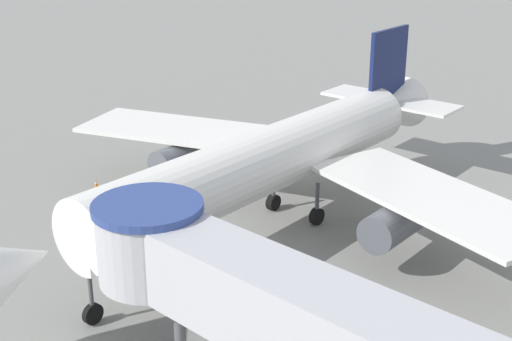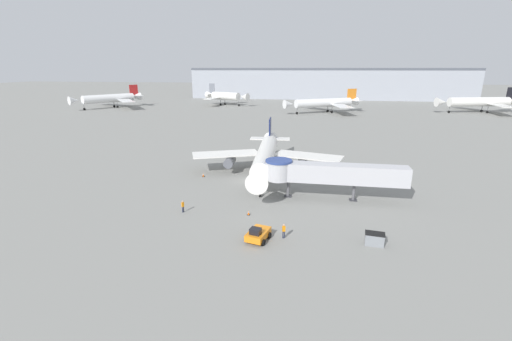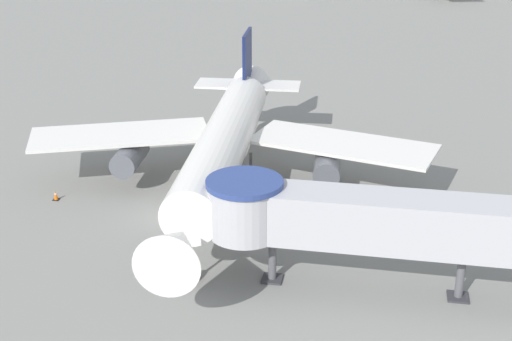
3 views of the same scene
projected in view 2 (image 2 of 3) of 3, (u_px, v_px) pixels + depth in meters
name	position (u px, v px, depth m)	size (l,w,h in m)	color
ground_plane	(247.00, 181.00, 60.75)	(800.00, 800.00, 0.00)	gray
main_airplane	(266.00, 155.00, 63.16)	(29.21, 31.01, 9.00)	white
jet_bridge	(325.00, 173.00, 51.35)	(21.06, 4.10, 5.83)	#B7B7BC
pushback_tug_orange	(258.00, 234.00, 39.60)	(2.93, 3.81, 1.84)	orange
service_container_gray	(375.00, 239.00, 38.65)	(2.31, 1.58, 1.43)	gray
traffic_cone_near_nose	(249.00, 213.00, 46.61)	(0.39, 0.39, 0.64)	black
traffic_cone_starboard_wing	(328.00, 179.00, 60.33)	(0.51, 0.51, 0.83)	black
traffic_cone_port_wing	(203.00, 175.00, 63.02)	(0.42, 0.42, 0.70)	black
ground_crew_marshaller	(183.00, 206.00, 47.26)	(0.33, 0.38, 1.73)	#1E2338
ground_crew_wing_walker	(284.00, 230.00, 40.06)	(0.40, 0.31, 1.80)	#1E2338
background_jet_gray_tail	(225.00, 96.00, 181.35)	(26.21, 28.01, 11.13)	white
background_jet_orange_tail	(325.00, 103.00, 150.75)	(34.48, 31.15, 10.20)	white
background_jet_black_tail	(481.00, 102.00, 151.01)	(37.57, 34.98, 11.03)	white
background_jet_red_tail	(110.00, 98.00, 169.34)	(34.83, 32.98, 10.86)	white
terminal_building	(327.00, 83.00, 220.24)	(173.94, 24.05, 19.14)	#999EA8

